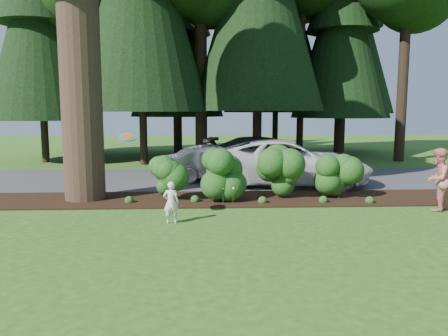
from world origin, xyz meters
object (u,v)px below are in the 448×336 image
at_px(car_white_suv, 287,162).
at_px(car_dark_suv, 267,155).
at_px(car_silver_wagon, 218,163).
at_px(child, 171,202).
at_px(frisbee, 127,137).
at_px(adult, 438,179).

bearing_deg(car_white_suv, car_dark_suv, 11.22).
relative_size(car_silver_wagon, child, 3.95).
bearing_deg(frisbee, car_white_suv, 47.37).
xyz_separation_m(child, frisbee, (-1.03, -0.05, 1.64)).
distance_m(car_silver_wagon, adult, 8.11).
xyz_separation_m(adult, frisbee, (-8.42, -1.13, 1.28)).
distance_m(car_dark_suv, frisbee, 10.03).
bearing_deg(car_white_suv, adult, -135.06).
bearing_deg(frisbee, car_dark_suv, 61.98).
distance_m(car_silver_wagon, car_dark_suv, 3.15).
relative_size(car_silver_wagon, adult, 2.36).
bearing_deg(child, adult, -173.65).
distance_m(car_white_suv, child, 6.66).
height_order(adult, frisbee, frisbee).
height_order(car_dark_suv, frisbee, frisbee).
height_order(car_silver_wagon, adult, adult).
distance_m(car_silver_wagon, car_white_suv, 2.82).
height_order(car_dark_suv, adult, adult).
distance_m(child, frisbee, 1.94).
distance_m(child, adult, 7.47).
bearing_deg(adult, car_dark_suv, -101.03).
distance_m(car_white_suv, adult, 5.49).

